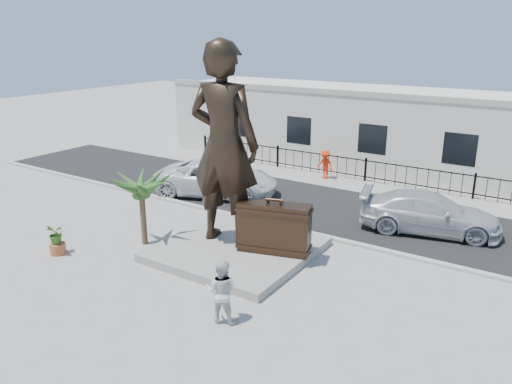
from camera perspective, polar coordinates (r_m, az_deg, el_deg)
ground at (r=17.07m, az=-3.72°, el=-9.11°), size 100.00×100.00×0.00m
street at (r=23.43m, az=8.04°, el=-1.57°), size 40.00×7.00×0.01m
curb at (r=20.49m, az=3.83°, el=-4.17°), size 40.00×0.25×0.12m
far_sidewalk at (r=26.94m, az=11.70°, el=0.83°), size 40.00×2.50×0.02m
plinth at (r=18.36m, az=-2.17°, el=-6.54°), size 5.20×5.20×0.30m
fence at (r=27.50m, az=12.40°, el=2.41°), size 22.00×0.10×1.20m
building at (r=31.03m, az=15.42°, el=6.95°), size 28.00×7.00×4.40m
statue at (r=17.68m, az=-3.67°, el=5.41°), size 2.83×2.04×7.25m
suitcase at (r=17.50m, az=2.08°, el=-4.11°), size 2.65×1.46×1.78m
tourist at (r=14.01m, az=-3.94°, el=-11.24°), size 1.07×0.94×1.86m
car_white at (r=24.63m, az=-4.51°, el=1.56°), size 6.57×4.63×1.66m
car_silver at (r=21.18m, az=19.22°, el=-2.27°), size 5.83×3.47×1.58m
worker at (r=27.54m, az=7.88°, el=3.15°), size 1.15×0.83×1.60m
palm_tree at (r=19.64m, az=-12.55°, el=-5.77°), size 1.80×1.80×3.20m
planter at (r=19.64m, az=-21.69°, el=-6.04°), size 0.56×0.56×0.40m
shrub at (r=19.42m, az=-21.89°, el=-4.47°), size 0.78×0.70×0.76m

